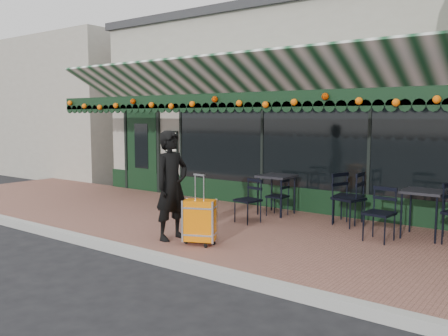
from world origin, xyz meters
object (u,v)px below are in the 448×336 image
Objects in this scene: woman at (172,185)px; suitcase at (200,221)px; chair_a_front at (379,214)px; chair_b_left at (277,197)px; chair_a_left at (348,197)px; cafe_table_a at (423,195)px; chair_b_right at (349,199)px; cafe_table_b at (276,179)px; chair_b_front at (248,201)px.

suitcase is (0.58, 0.01, -0.52)m from woman.
chair_a_front reaches higher than chair_b_left.
chair_b_left is (-1.40, -0.22, -0.11)m from chair_a_left.
cafe_table_a is 0.81× the size of chair_b_right.
cafe_table_b is 0.82× the size of chair_b_right.
chair_a_left is at bearing 41.52° from suitcase.
cafe_table_a is 2.91m from cafe_table_b.
suitcase is at bearing -133.18° from chair_a_front.
chair_b_right is at bearing -32.01° from woman.
chair_a_front reaches higher than cafe_table_a.
suitcase is 2.75m from cafe_table_b.
cafe_table_b is 0.92× the size of chair_a_front.
cafe_table_b is (-0.21, 2.72, 0.36)m from suitcase.
chair_b_right is (1.95, 2.63, -0.40)m from woman.
chair_b_left is 0.79× the size of chair_b_right.
chair_b_front is at bearing -164.81° from cafe_table_a.
suitcase is 2.88m from chair_a_front.
chair_a_front is (2.76, 1.89, -0.45)m from woman.
chair_a_front is 1.10m from chair_b_right.
cafe_table_a is 1.03× the size of chair_b_left.
suitcase is 1.11× the size of chair_a_left.
suitcase reaches higher than chair_a_left.
suitcase reaches higher than chair_b_front.
chair_b_front is (0.33, 1.73, -0.47)m from woman.
cafe_table_b is 2.55m from chair_a_front.
woman is at bearing -10.70° from chair_b_left.
chair_a_front is 2.41m from chair_b_left.
chair_b_right is (1.38, 2.62, 0.12)m from suitcase.
woman is at bearing -139.51° from chair_a_front.
cafe_table_a is at bearing 26.98° from chair_b_front.
cafe_table_a is 0.80× the size of chair_a_left.
chair_b_right is 1.86m from chair_b_front.
cafe_table_b reaches higher than chair_b_left.
chair_a_left is (1.29, 2.82, 0.13)m from suitcase.
chair_b_left is at bearing -5.54° from woman.
chair_b_right is at bearing 143.63° from chair_a_front.
suitcase is at bearing -70.08° from chair_b_front.
chair_a_left is 1.18× the size of chair_b_front.
cafe_table_b is at bearing -3.12° from woman.
chair_a_left is at bearing 139.71° from chair_a_front.
woman is 2.76m from cafe_table_b.
chair_b_front is (-2.43, -0.16, -0.02)m from chair_a_front.
chair_a_left is at bearing 98.37° from chair_b_left.
chair_b_left is (-2.30, 0.72, -0.06)m from chair_a_front.
chair_b_front is (-1.54, -1.10, -0.08)m from chair_a_left.
chair_a_left is 1.01× the size of chair_b_right.
chair_b_right reaches higher than chair_b_front.
cafe_table_b is 0.96× the size of chair_b_front.
cafe_table_b is at bearing 176.09° from cafe_table_a.
cafe_table_a is at bearing 75.41° from chair_a_left.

